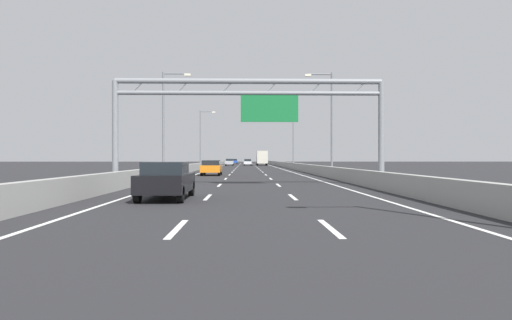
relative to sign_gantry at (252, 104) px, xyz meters
The scene contains 50 objects.
ground_plane 70.69m from the sign_gantry, 90.13° to the left, with size 260.00×260.00×0.00m, color #262628.
lane_dash_left_1 17.76m from the sign_gantry, 96.58° to the right, with size 0.16×3.00×0.01m, color white.
lane_dash_left_2 9.53m from the sign_gantry, 103.80° to the right, with size 0.16×3.00×0.01m, color white.
lane_dash_left_3 5.31m from the sign_gantry, 152.46° to the left, with size 0.16×3.00×0.01m, color white.
lane_dash_left_4 11.30m from the sign_gantry, 101.06° to the left, with size 0.16×3.00×0.01m, color white.
lane_dash_left_5 19.72m from the sign_gantry, 95.88° to the left, with size 0.16×3.00×0.01m, color white.
lane_dash_left_6 28.50m from the sign_gantry, 94.00° to the left, with size 0.16×3.00×0.01m, color white.
lane_dash_left_7 37.39m from the sign_gantry, 93.03° to the left, with size 0.16×3.00×0.01m, color white.
lane_dash_left_8 46.32m from the sign_gantry, 92.44° to the left, with size 0.16×3.00×0.01m, color white.
lane_dash_left_9 55.27m from the sign_gantry, 92.04° to the left, with size 0.16×3.00×0.01m, color white.
lane_dash_left_10 64.23m from the sign_gantry, 91.75° to the left, with size 0.16×3.00×0.01m, color white.
lane_dash_left_11 73.21m from the sign_gantry, 91.54° to the left, with size 0.16×3.00×0.01m, color white.
lane_dash_left_12 82.19m from the sign_gantry, 91.37° to the left, with size 0.16×3.00×0.01m, color white.
lane_dash_left_13 91.17m from the sign_gantry, 91.23° to the left, with size 0.16×3.00×0.01m, color white.
lane_dash_left_14 100.16m from the sign_gantry, 91.12° to the left, with size 0.16×3.00×0.01m, color white.
lane_dash_left_15 109.15m from the sign_gantry, 91.03° to the left, with size 0.16×3.00×0.01m, color white.
lane_dash_left_16 118.14m from the sign_gantry, 90.95° to the left, with size 0.16×3.00×0.01m, color white.
lane_dash_left_17 127.13m from the sign_gantry, 90.88° to the left, with size 0.16×3.00×0.01m, color white.
lane_dash_right_1 17.73m from the sign_gantry, 84.48° to the right, with size 0.16×3.00×0.01m, color white.
lane_dash_right_2 9.47m from the sign_gantry, 78.38° to the right, with size 0.16×3.00×0.01m, color white.
lane_dash_right_3 5.20m from the sign_gantry, 31.91° to the left, with size 0.16×3.00×0.01m, color white.
lane_dash_right_4 11.24m from the sign_gantry, 80.70° to the left, with size 0.16×3.00×0.01m, color white.
lane_dash_right_5 19.69m from the sign_gantry, 85.07° to the left, with size 0.16×3.00×0.01m, color white.
lane_dash_right_6 28.48m from the sign_gantry, 86.65° to the left, with size 0.16×3.00×0.01m, color white.
lane_dash_right_7 37.37m from the sign_gantry, 87.46° to the left, with size 0.16×3.00×0.01m, color white.
lane_dash_right_8 46.30m from the sign_gantry, 87.96° to the left, with size 0.16×3.00×0.01m, color white.
lane_dash_right_9 55.26m from the sign_gantry, 88.29° to the left, with size 0.16×3.00×0.01m, color white.
lane_dash_right_10 64.22m from the sign_gantry, 88.53° to the left, with size 0.16×3.00×0.01m, color white.
lane_dash_right_11 73.20m from the sign_gantry, 88.71° to the left, with size 0.16×3.00×0.01m, color white.
lane_dash_right_12 82.18m from the sign_gantry, 88.85° to the left, with size 0.16×3.00×0.01m, color white.
lane_dash_right_13 91.16m from the sign_gantry, 88.97° to the left, with size 0.16×3.00×0.01m, color white.
lane_dash_right_14 100.15m from the sign_gantry, 89.06° to the left, with size 0.16×3.00×0.01m, color white.
lane_dash_right_15 109.14m from the sign_gantry, 89.14° to the left, with size 0.16×3.00×0.01m, color white.
lane_dash_right_16 118.13m from the sign_gantry, 89.20° to the left, with size 0.16×3.00×0.01m, color white.
lane_dash_right_17 127.12m from the sign_gantry, 89.26° to the left, with size 0.16×3.00×0.01m, color white.
edge_line_left 58.97m from the sign_gantry, 95.28° to the left, with size 0.16×176.00×0.01m, color white.
edge_line_right 58.94m from the sign_gantry, 85.03° to the left, with size 0.16×176.00×0.01m, color white.
barrier_left 80.95m from the sign_gantry, 95.01° to the left, with size 0.45×220.00×0.95m.
barrier_right 80.92m from the sign_gantry, 85.21° to the left, with size 0.45×220.00×0.95m.
sign_gantry is the anchor object (origin of this frame).
streetlamp_left_mid 17.23m from the sign_gantry, 116.27° to the left, with size 2.58×0.28×9.50m.
streetlamp_right_mid 17.10m from the sign_gantry, 64.68° to the left, with size 2.58×0.28×9.50m.
streetlamp_left_far 51.53m from the sign_gantry, 98.51° to the left, with size 2.58×0.28×9.50m.
streetlamp_right_far 51.48m from the sign_gantry, 81.84° to the left, with size 2.58×0.28×9.50m.
white_car 79.57m from the sign_gantry, 89.95° to the left, with size 1.71×4.45×1.46m.
black_car 10.41m from the sign_gantry, 111.68° to the right, with size 1.81×4.52×1.51m.
blue_car 109.93m from the sign_gantry, 91.93° to the left, with size 1.81×4.17×1.42m.
orange_car 18.47m from the sign_gantry, 101.67° to the left, with size 1.85×4.19×1.45m.
silver_car 78.83m from the sign_gantry, 92.92° to the left, with size 1.77×4.48×1.51m.
box_truck 80.17m from the sign_gantry, 87.64° to the left, with size 2.35×8.04×3.26m.
Camera 1 is at (-0.19, 1.26, 1.66)m, focal length 33.57 mm.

